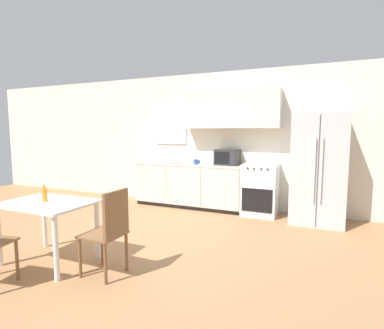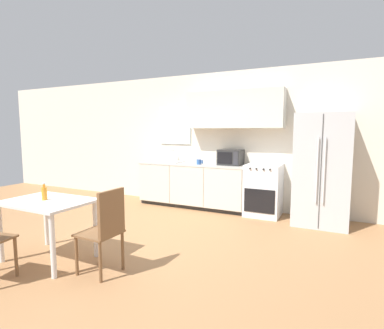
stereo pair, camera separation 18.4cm
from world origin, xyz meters
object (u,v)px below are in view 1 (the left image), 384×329
at_px(dining_chair_side, 110,227).
at_px(microwave, 227,157).
at_px(oven_range, 260,189).
at_px(dining_table, 48,212).
at_px(drink_bottle, 45,194).
at_px(coffee_mug, 196,162).
at_px(refrigerator, 318,169).

bearing_deg(dining_chair_side, microwave, -4.60).
xyz_separation_m(oven_range, microwave, (-0.67, 0.09, 0.57)).
height_order(dining_table, drink_bottle, drink_bottle).
bearing_deg(coffee_mug, oven_range, 4.61).
distance_m(oven_range, refrigerator, 1.07).
height_order(microwave, drink_bottle, microwave).
distance_m(refrigerator, coffee_mug, 2.21).
xyz_separation_m(microwave, dining_chair_side, (-0.32, -3.11, -0.50)).
xyz_separation_m(oven_range, drink_bottle, (-1.91, -3.03, 0.34)).
bearing_deg(refrigerator, dining_chair_side, -123.60).
xyz_separation_m(refrigerator, coffee_mug, (-2.21, -0.02, 0.03)).
height_order(refrigerator, dining_chair_side, refrigerator).
xyz_separation_m(microwave, drink_bottle, (-1.25, -3.12, -0.23)).
distance_m(refrigerator, microwave, 1.65).
relative_size(microwave, coffee_mug, 3.37).
xyz_separation_m(refrigerator, drink_bottle, (-2.88, -2.95, -0.10)).
bearing_deg(coffee_mug, dining_table, -101.97).
xyz_separation_m(coffee_mug, dining_chair_side, (0.26, -2.92, -0.40)).
bearing_deg(refrigerator, oven_range, 175.12).
relative_size(oven_range, refrigerator, 0.52).
distance_m(refrigerator, dining_table, 4.10).
height_order(oven_range, refrigerator, refrigerator).
xyz_separation_m(oven_range, coffee_mug, (-1.25, -0.10, 0.47)).
distance_m(oven_range, microwave, 0.88).
bearing_deg(dining_table, coffee_mug, 78.03).
bearing_deg(dining_chair_side, oven_range, -16.77).
bearing_deg(drink_bottle, microwave, 68.21).
height_order(dining_table, dining_chair_side, dining_chair_side).
bearing_deg(coffee_mug, refrigerator, 0.46).
bearing_deg(coffee_mug, microwave, 18.04).
height_order(oven_range, dining_chair_side, oven_range).
relative_size(oven_range, coffee_mug, 7.20).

